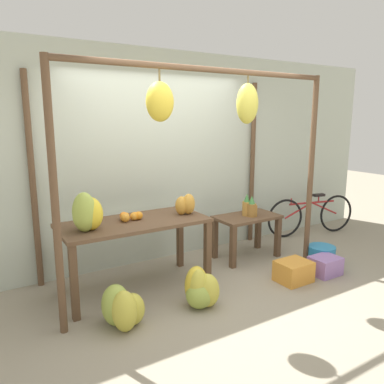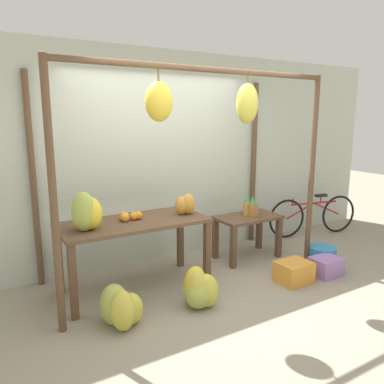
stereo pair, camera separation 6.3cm
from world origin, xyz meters
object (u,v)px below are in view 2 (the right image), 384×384
Objects in this scene: banana_pile_ground_left at (121,307)px; banana_pile_ground_right at (199,290)px; pineapple_cluster at (251,208)px; fruit_crate_white at (294,272)px; orange_pile at (130,216)px; blue_bucket at (322,256)px; papaya_pile at (186,205)px; parked_bicycle at (313,215)px; fruit_crate_purple at (326,266)px; banana_pile_on_table at (86,213)px.

banana_pile_ground_left is 0.83m from banana_pile_ground_right.
banana_pile_ground_right reaches higher than banana_pile_ground_left.
pineapple_cluster reaches higher than fruit_crate_white.
pineapple_cluster is 2.35m from banana_pile_ground_left.
orange_pile is 2.64m from blue_bucket.
papaya_pile reaches higher than fruit_crate_white.
orange_pile is 0.60× the size of banana_pile_ground_right.
orange_pile is at bearing -174.59° from parked_bicycle.
parked_bicycle is (1.63, 1.17, 0.21)m from fruit_crate_white.
pineapple_cluster is 0.72× the size of banana_pile_ground_right.
fruit_crate_purple is at bearing -7.01° from fruit_crate_white.
papaya_pile is at bearing 1.95° from banana_pile_on_table.
pineapple_cluster is at bearing 19.28° from banana_pile_ground_left.
orange_pile is 0.67m from papaya_pile.
banana_pile_ground_right is 3.12m from parked_bicycle.
banana_pile_ground_right is at bearing 175.90° from fruit_crate_purple.
pineapple_cluster is at bearing 31.44° from banana_pile_ground_right.
banana_pile_ground_right is (0.83, -0.06, -0.00)m from banana_pile_ground_left.
blue_bucket reaches higher than fruit_crate_purple.
banana_pile_on_table reaches higher than parked_bicycle.
banana_pile_on_table reaches higher than blue_bucket.
banana_pile_ground_left reaches higher than fruit_crate_white.
banana_pile_ground_left is at bearing 175.89° from banana_pile_ground_right.
banana_pile_on_table is at bearing -173.33° from parked_bicycle.
parked_bicycle is at bearing 15.56° from banana_pile_ground_left.
pineapple_cluster is 0.68× the size of banana_pile_ground_left.
orange_pile reaches higher than blue_bucket.
fruit_crate_white is (1.28, -0.07, -0.06)m from banana_pile_ground_right.
pineapple_cluster is 1.14m from blue_bucket.
fruit_crate_purple is at bearing -132.79° from parked_bicycle.
banana_pile_ground_left is 2.61m from fruit_crate_purple.
pineapple_cluster is at bearing 86.65° from fruit_crate_white.
parked_bicycle reaches higher than banana_pile_ground_left.
papaya_pile reaches higher than parked_bicycle.
parked_bicycle reaches higher than banana_pile_ground_right.
pineapple_cluster reaches higher than blue_bucket.
orange_pile is 3.40m from parked_bicycle.
banana_pile_ground_right is 0.27× the size of parked_bicycle.
pineapple_cluster is (2.28, 0.17, -0.26)m from banana_pile_on_table.
pineapple_cluster reaches higher than banana_pile_ground_right.
papaya_pile is (-1.05, 0.76, 0.80)m from fruit_crate_white.
fruit_crate_purple is at bearing -133.07° from blue_bucket.
banana_pile_on_table is at bearing 164.08° from fruit_crate_purple.
banana_pile_ground_left is 1.16× the size of fruit_crate_white.
orange_pile is at bearing 153.57° from fruit_crate_white.
banana_pile_on_table reaches higher than pineapple_cluster.
parked_bicycle reaches higher than blue_bucket.
orange_pile reaches higher than parked_bicycle.
blue_bucket is (0.68, -0.69, -0.60)m from pineapple_cluster.
parked_bicycle is at bearing 35.65° from fruit_crate_white.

